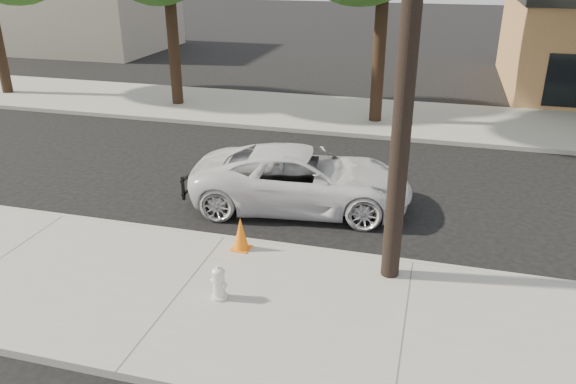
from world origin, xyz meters
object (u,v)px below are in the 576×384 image
at_px(police_cruiser, 302,179).
at_px(traffic_cone, 241,234).
at_px(fire_hydrant, 219,283).
at_px(utility_pole, 410,28).

relative_size(police_cruiser, traffic_cone, 7.49).
bearing_deg(police_cruiser, fire_hydrant, 167.29).
relative_size(fire_hydrant, traffic_cone, 0.87).
distance_m(police_cruiser, fire_hydrant, 4.49).
xyz_separation_m(police_cruiser, traffic_cone, (-0.63, -2.68, -0.24)).
height_order(utility_pole, police_cruiser, utility_pole).
distance_m(police_cruiser, traffic_cone, 2.76).
relative_size(utility_pole, traffic_cone, 12.74).
bearing_deg(fire_hydrant, traffic_cone, 115.62).
relative_size(utility_pole, fire_hydrant, 14.72).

